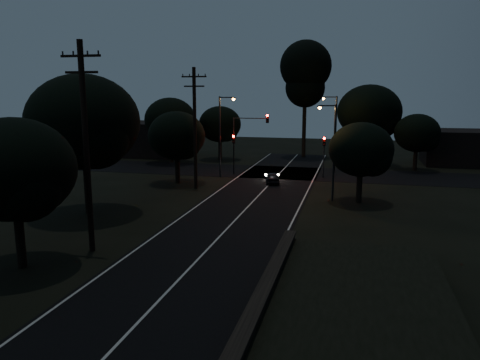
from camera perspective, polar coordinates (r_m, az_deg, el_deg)
The scene contains 21 objects.
road_surface at distance 39.26m, azimuth 2.49°, elevation -1.70°, with size 60.00×70.00×0.03m.
utility_pole_mid at distance 25.52m, azimuth -18.27°, elevation 4.11°, with size 2.20×0.30×11.00m.
utility_pole_far at distance 40.89m, azimuth -5.53°, elevation 6.52°, with size 2.20×0.30×10.50m.
tree_left_b at distance 24.19m, azimuth -25.65°, elevation 0.85°, with size 5.74×5.74×7.30m.
tree_left_c at distance 33.49m, azimuth -18.30°, elevation 6.43°, with size 7.65×7.65×9.66m.
tree_left_d at distance 43.56m, azimuth -7.56°, elevation 5.21°, with size 5.28×5.28×6.70m.
tree_far_nw at distance 58.83m, azimuth -2.32°, elevation 6.70°, with size 5.29×5.29×6.70m.
tree_far_w at distance 56.62m, azimuth -8.35°, elevation 7.17°, with size 6.10×6.10×7.78m.
tree_far_ne at distance 56.41m, azimuth 15.75°, elevation 7.84°, with size 7.34×7.34×9.29m.
tree_far_e at distance 53.98m, azimuth 20.97°, elevation 5.25°, with size 4.83×4.83×6.13m.
tree_right_a at distance 36.66m, azimuth 14.80°, elevation 3.42°, with size 4.87×4.87×6.20m.
tall_pine at distance 61.87m, azimuth 7.99°, elevation 12.77°, with size 6.58×6.58×14.95m.
building_left at distance 64.93m, azimuth -11.35°, elevation 4.98°, with size 10.00×8.00×4.40m, color black.
building_right at distance 61.12m, azimuth 25.60°, elevation 3.61°, with size 9.00×7.00×4.00m, color black.
signal_left at distance 48.34m, azimuth -0.77°, elevation 4.05°, with size 0.28×0.35×4.10m.
signal_right at distance 46.89m, azimuth 10.20°, elevation 3.68°, with size 0.28×0.35×4.10m.
signal_mast at distance 47.80m, azimuth 1.20°, elevation 5.79°, with size 3.70×0.35×6.25m.
streetlight_a at distance 46.44m, azimuth -2.24°, elevation 6.00°, with size 1.66×0.26×8.00m.
streetlight_b at distance 50.67m, azimuth 11.37°, elevation 6.19°, with size 1.66×0.26×8.00m.
streetlight_c at distance 36.75m, azimuth 11.16°, elevation 4.12°, with size 1.46×0.26×7.50m.
car at distance 43.85m, azimuth 4.00°, elevation 0.29°, with size 1.24×3.09×1.05m, color black.
Camera 1 is at (7.51, -6.48, 8.43)m, focal length 35.00 mm.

